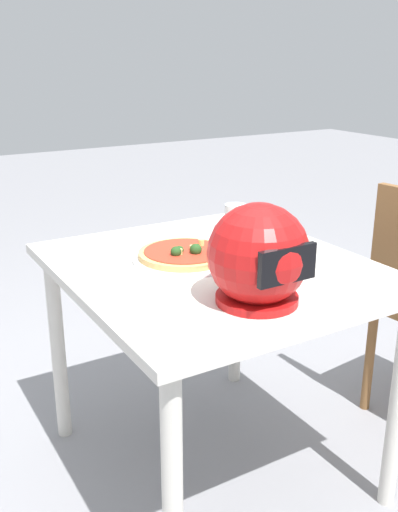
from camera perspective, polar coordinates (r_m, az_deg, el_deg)
ground_plane at (r=2.11m, az=1.29°, el=-19.68°), size 14.00×14.00×0.00m
dining_table at (r=1.78m, az=1.44°, el=-3.61°), size 0.87×0.97×0.73m
pizza_plate at (r=1.78m, az=-1.45°, el=-0.27°), size 0.31×0.31×0.01m
pizza at (r=1.77m, az=-1.32°, el=0.27°), size 0.28×0.28×0.05m
motorcycle_helmet at (r=1.45m, az=5.84°, el=-0.05°), size 0.26×0.26×0.26m
drinking_glass at (r=1.90m, az=3.55°, el=3.03°), size 0.07×0.07×0.14m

